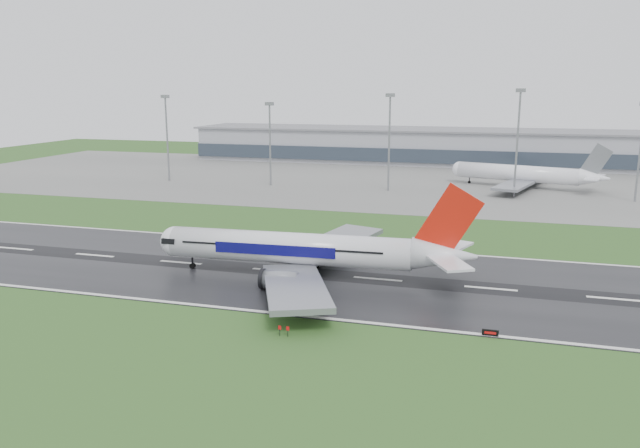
% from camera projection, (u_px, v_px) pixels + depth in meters
% --- Properties ---
extents(ground, '(520.00, 520.00, 0.00)m').
position_uv_depth(ground, '(378.00, 279.00, 114.20)').
color(ground, '#264E1C').
rests_on(ground, ground).
extents(runway, '(400.00, 45.00, 0.10)m').
position_uv_depth(runway, '(378.00, 279.00, 114.19)').
color(runway, black).
rests_on(runway, ground).
extents(apron, '(400.00, 130.00, 0.08)m').
position_uv_depth(apron, '(441.00, 182.00, 231.55)').
color(apron, slate).
rests_on(apron, ground).
extents(terminal, '(240.00, 36.00, 15.00)m').
position_uv_depth(terminal, '(454.00, 147.00, 286.28)').
color(terminal, gray).
rests_on(terminal, ground).
extents(main_airliner, '(62.45, 59.77, 17.57)m').
position_uv_depth(main_airliner, '(311.00, 230.00, 113.82)').
color(main_airliner, white).
rests_on(main_airliner, runway).
extents(parked_airliner, '(66.38, 63.81, 15.96)m').
position_uv_depth(parked_airliner, '(524.00, 165.00, 216.46)').
color(parked_airliner, white).
rests_on(parked_airliner, apron).
extents(runway_sign, '(2.31, 0.36, 1.04)m').
position_uv_depth(runway_sign, '(490.00, 333.00, 87.91)').
color(runway_sign, black).
rests_on(runway_sign, ground).
extents(floodmast_0, '(0.64, 0.64, 30.55)m').
position_uv_depth(floodmast_0, '(167.00, 140.00, 231.44)').
color(floodmast_0, gray).
rests_on(floodmast_0, ground).
extents(floodmast_1, '(0.64, 0.64, 28.21)m').
position_uv_depth(floodmast_1, '(270.00, 146.00, 220.74)').
color(floodmast_1, gray).
rests_on(floodmast_1, ground).
extents(floodmast_2, '(0.64, 0.64, 31.30)m').
position_uv_depth(floodmast_2, '(389.00, 145.00, 208.95)').
color(floodmast_2, gray).
rests_on(floodmast_2, ground).
extents(floodmast_3, '(0.64, 0.64, 32.90)m').
position_uv_depth(floodmast_3, '(517.00, 145.00, 197.74)').
color(floodmast_3, gray).
rests_on(floodmast_3, ground).
extents(floodmast_4, '(0.64, 0.64, 29.08)m').
position_uv_depth(floodmast_4, '(640.00, 155.00, 188.54)').
color(floodmast_4, gray).
rests_on(floodmast_4, ground).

